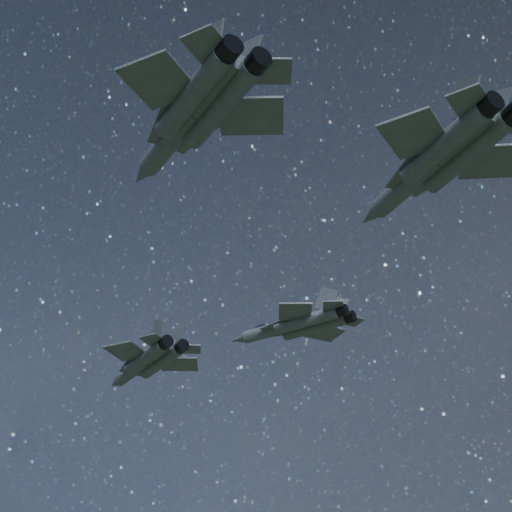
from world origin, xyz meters
The scene contains 4 objects.
jet_lead centered at (-20.74, 4.36, 138.46)m, with size 16.15×10.87×4.08m.
jet_left centered at (-6.02, 11.86, 141.05)m, with size 15.35×10.72×3.87m.
jet_right centered at (6.77, -17.96, 143.77)m, with size 19.80×13.19×5.03m.
jet_slot centered at (20.70, -7.00, 139.02)m, with size 17.64×11.61×4.52m.
Camera 1 is at (41.45, -53.38, 101.94)m, focal length 60.00 mm.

